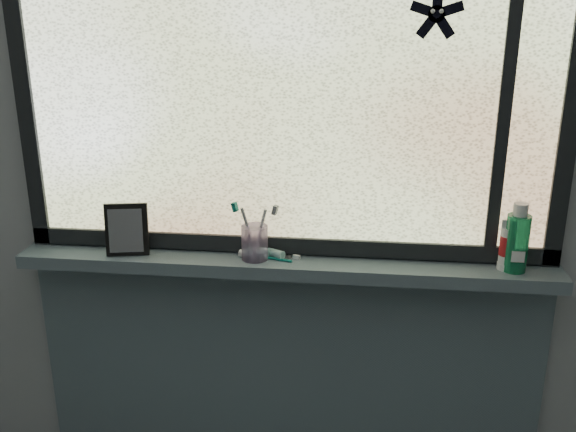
# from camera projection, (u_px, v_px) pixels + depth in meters

# --- Properties ---
(wall_back) EXTENTS (3.00, 0.01, 2.50)m
(wall_back) POSITION_uv_depth(u_px,v_px,m) (287.00, 179.00, 1.91)
(wall_back) COLOR #9EA3A8
(wall_back) RESTS_ON ground
(windowsill) EXTENTS (1.62, 0.14, 0.04)m
(windowsill) POSITION_uv_depth(u_px,v_px,m) (284.00, 266.00, 1.92)
(windowsill) COLOR slate
(windowsill) RESTS_ON wall_back
(sill_apron) EXTENTS (1.62, 0.02, 0.98)m
(sill_apron) POSITION_uv_depth(u_px,v_px,m) (286.00, 400.00, 2.14)
(sill_apron) COLOR slate
(sill_apron) RESTS_ON floor
(window_pane) EXTENTS (1.50, 0.01, 1.00)m
(window_pane) POSITION_uv_depth(u_px,v_px,m) (286.00, 84.00, 1.80)
(window_pane) COLOR silver
(window_pane) RESTS_ON wall_back
(frame_bottom) EXTENTS (1.60, 0.03, 0.05)m
(frame_bottom) POSITION_uv_depth(u_px,v_px,m) (286.00, 244.00, 1.95)
(frame_bottom) COLOR black
(frame_bottom) RESTS_ON windowsill
(frame_left) EXTENTS (0.05, 0.03, 1.10)m
(frame_left) POSITION_uv_depth(u_px,v_px,m) (23.00, 81.00, 1.88)
(frame_left) COLOR black
(frame_left) RESTS_ON wall_back
(frame_right) EXTENTS (0.05, 0.03, 1.10)m
(frame_right) POSITION_uv_depth(u_px,v_px,m) (574.00, 89.00, 1.71)
(frame_right) COLOR black
(frame_right) RESTS_ON wall_back
(frame_mullion) EXTENTS (0.03, 0.03, 1.00)m
(frame_mullion) POSITION_uv_depth(u_px,v_px,m) (507.00, 88.00, 1.73)
(frame_mullion) COLOR black
(frame_mullion) RESTS_ON wall_back
(starfish_sticker) EXTENTS (0.15, 0.02, 0.15)m
(starfish_sticker) POSITION_uv_depth(u_px,v_px,m) (437.00, 14.00, 1.68)
(starfish_sticker) COLOR black
(starfish_sticker) RESTS_ON window_pane
(vanity_mirror) EXTENTS (0.14, 0.09, 0.16)m
(vanity_mirror) POSITION_uv_depth(u_px,v_px,m) (127.00, 230.00, 1.93)
(vanity_mirror) COLOR black
(vanity_mirror) RESTS_ON windowsill
(toothpaste_tube) EXTENTS (0.20, 0.11, 0.03)m
(toothpaste_tube) POSITION_uv_depth(u_px,v_px,m) (265.00, 253.00, 1.92)
(toothpaste_tube) COLOR silver
(toothpaste_tube) RESTS_ON windowsill
(toothbrush_cup) EXTENTS (0.10, 0.10, 0.10)m
(toothbrush_cup) POSITION_uv_depth(u_px,v_px,m) (255.00, 243.00, 1.90)
(toothbrush_cup) COLOR #BC9ACC
(toothbrush_cup) RESTS_ON windowsill
(toothbrush_lying) EXTENTS (0.18, 0.06, 0.01)m
(toothbrush_lying) POSITION_uv_depth(u_px,v_px,m) (269.00, 257.00, 1.91)
(toothbrush_lying) COLOR #0D7969
(toothbrush_lying) RESTS_ON windowsill
(mouthwash_bottle) EXTENTS (0.07, 0.07, 0.17)m
(mouthwash_bottle) POSITION_uv_depth(u_px,v_px,m) (517.00, 237.00, 1.80)
(mouthwash_bottle) COLOR #1D975E
(mouthwash_bottle) RESTS_ON windowsill
(cream_tube) EXTENTS (0.06, 0.06, 0.11)m
(cream_tube) POSITION_uv_depth(u_px,v_px,m) (508.00, 243.00, 1.82)
(cream_tube) COLOR silver
(cream_tube) RESTS_ON windowsill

